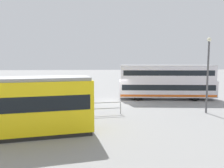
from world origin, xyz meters
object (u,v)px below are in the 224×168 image
Objects in this scene: info_sign at (35,95)px; street_lamp at (208,69)px; double_decker_bus at (166,82)px; pedestrian_near_railing at (82,105)px.

street_lamp reaches higher than info_sign.
double_decker_bus is 6.85× the size of pedestrian_near_railing.
pedestrian_near_railing is 11.18m from street_lamp.
info_sign is at bearing 26.77° from double_decker_bus.
street_lamp is at bearing 100.80° from double_decker_bus.
street_lamp is at bearing 178.54° from info_sign.
street_lamp is at bearing -176.78° from pedestrian_near_railing.
street_lamp reaches higher than pedestrian_near_railing.
double_decker_bus is 12.24m from pedestrian_near_railing.
info_sign is (3.99, -0.98, 0.79)m from pedestrian_near_railing.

